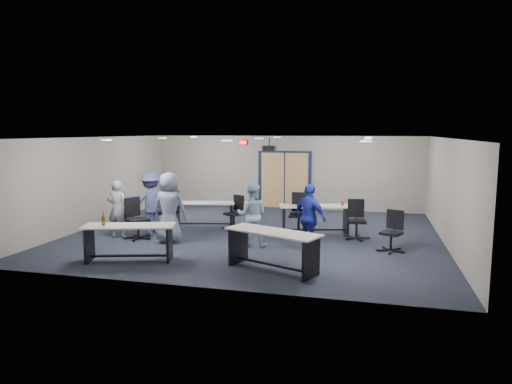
% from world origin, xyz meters
% --- Properties ---
extents(floor, '(10.00, 10.00, 0.00)m').
position_xyz_m(floor, '(0.00, 0.00, 0.00)').
color(floor, black).
rests_on(floor, ground).
extents(back_wall, '(10.00, 0.04, 2.70)m').
position_xyz_m(back_wall, '(0.00, 4.50, 1.35)').
color(back_wall, gray).
rests_on(back_wall, floor).
extents(front_wall, '(10.00, 0.04, 2.70)m').
position_xyz_m(front_wall, '(0.00, -4.50, 1.35)').
color(front_wall, gray).
rests_on(front_wall, floor).
extents(left_wall, '(0.04, 9.00, 2.70)m').
position_xyz_m(left_wall, '(-5.00, 0.00, 1.35)').
color(left_wall, gray).
rests_on(left_wall, floor).
extents(right_wall, '(0.04, 9.00, 2.70)m').
position_xyz_m(right_wall, '(5.00, 0.00, 1.35)').
color(right_wall, gray).
rests_on(right_wall, floor).
extents(ceiling, '(10.00, 9.00, 0.04)m').
position_xyz_m(ceiling, '(0.00, 0.00, 2.70)').
color(ceiling, white).
rests_on(ceiling, back_wall).
extents(double_door, '(2.00, 0.07, 2.20)m').
position_xyz_m(double_door, '(0.00, 4.46, 1.05)').
color(double_door, '#101B31').
rests_on(double_door, back_wall).
extents(exit_sign, '(0.32, 0.07, 0.18)m').
position_xyz_m(exit_sign, '(-1.60, 4.44, 2.45)').
color(exit_sign, black).
rests_on(exit_sign, back_wall).
extents(ceiling_projector, '(0.35, 0.32, 0.37)m').
position_xyz_m(ceiling_projector, '(0.30, 0.50, 2.40)').
color(ceiling_projector, black).
rests_on(ceiling_projector, ceiling).
extents(ceiling_can_lights, '(6.24, 5.74, 0.02)m').
position_xyz_m(ceiling_can_lights, '(0.00, 0.25, 2.67)').
color(ceiling_can_lights, white).
rests_on(ceiling_can_lights, ceiling).
extents(table_front_left, '(2.10, 1.20, 1.11)m').
position_xyz_m(table_front_left, '(-2.06, -3.24, 0.56)').
color(table_front_left, beige).
rests_on(table_front_left, floor).
extents(table_front_right, '(2.16, 1.41, 0.83)m').
position_xyz_m(table_front_right, '(1.19, -3.13, 0.57)').
color(table_front_right, beige).
rests_on(table_front_right, floor).
extents(table_back_left, '(1.94, 1.01, 0.75)m').
position_xyz_m(table_back_left, '(-1.72, 0.57, 0.51)').
color(table_back_left, beige).
rests_on(table_back_left, floor).
extents(table_back_right, '(2.09, 1.14, 0.94)m').
position_xyz_m(table_back_right, '(1.63, 0.50, 0.55)').
color(table_back_right, beige).
rests_on(table_back_right, floor).
extents(chair_back_a, '(0.74, 0.74, 1.13)m').
position_xyz_m(chair_back_a, '(-2.58, -0.09, 0.57)').
color(chair_back_a, black).
rests_on(chair_back_a, floor).
extents(chair_back_b, '(0.86, 0.86, 1.00)m').
position_xyz_m(chair_back_b, '(-0.77, 0.50, 0.50)').
color(chair_back_b, black).
rests_on(chair_back_b, floor).
extents(chair_back_c, '(0.73, 0.73, 1.15)m').
position_xyz_m(chair_back_c, '(1.19, 0.34, 0.58)').
color(chair_back_c, black).
rests_on(chair_back_c, floor).
extents(chair_back_d, '(0.76, 0.76, 1.05)m').
position_xyz_m(chair_back_d, '(2.79, 0.13, 0.53)').
color(chair_back_d, black).
rests_on(chair_back_d, floor).
extents(chair_loose_left, '(0.94, 0.94, 1.11)m').
position_xyz_m(chair_loose_left, '(-2.90, -1.31, 0.55)').
color(chair_loose_left, black).
rests_on(chair_loose_left, floor).
extents(chair_loose_right, '(0.82, 0.82, 0.99)m').
position_xyz_m(chair_loose_right, '(3.64, -1.01, 0.50)').
color(chair_loose_right, black).
rests_on(chair_loose_right, floor).
extents(person_gray, '(0.61, 0.44, 1.58)m').
position_xyz_m(person_gray, '(-3.53, -1.25, 0.79)').
color(person_gray, gray).
rests_on(person_gray, floor).
extents(person_plaid, '(0.90, 0.60, 1.83)m').
position_xyz_m(person_plaid, '(-1.91, -1.44, 0.92)').
color(person_plaid, slate).
rests_on(person_plaid, floor).
extents(person_lightblue, '(0.83, 0.68, 1.58)m').
position_xyz_m(person_lightblue, '(0.26, -1.27, 0.79)').
color(person_lightblue, '#95B2C6').
rests_on(person_lightblue, floor).
extents(person_navy, '(1.03, 0.85, 1.64)m').
position_xyz_m(person_navy, '(1.73, -1.43, 0.82)').
color(person_navy, '#1C299A').
rests_on(person_navy, floor).
extents(person_back, '(1.27, 1.24, 1.75)m').
position_xyz_m(person_back, '(-2.91, -0.52, 0.88)').
color(person_back, '#404474').
rests_on(person_back, floor).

